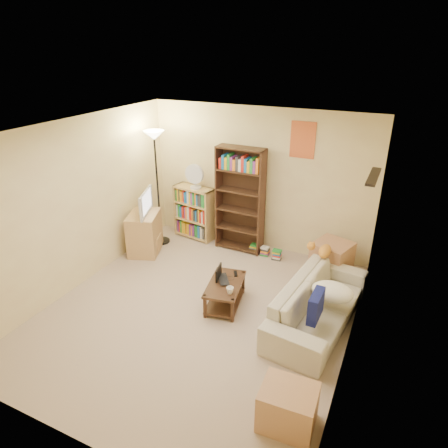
{
  "coord_description": "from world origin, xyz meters",
  "views": [
    {
      "loc": [
        2.27,
        -4.0,
        3.43
      ],
      "look_at": [
        0.05,
        0.72,
        1.05
      ],
      "focal_mm": 32.0,
      "sensor_mm": 36.0,
      "label": 1
    }
  ],
  "objects_px": {
    "laptop": "(227,279)",
    "tall_bookshelf": "(240,198)",
    "short_bookshelf": "(195,213)",
    "end_cabinet": "(288,407)",
    "tabby_cat": "(322,250)",
    "floor_lamp": "(155,155)",
    "mug": "(230,290)",
    "desk_fan": "(195,176)",
    "coffee_table": "(225,291)",
    "television": "(142,203)",
    "sofa": "(319,304)",
    "side_table": "(331,260)",
    "tv_stand": "(145,233)"
  },
  "relations": [
    {
      "from": "laptop",
      "to": "floor_lamp",
      "type": "bearing_deg",
      "value": 23.72
    },
    {
      "from": "television",
      "to": "short_bookshelf",
      "type": "height_order",
      "value": "television"
    },
    {
      "from": "tv_stand",
      "to": "end_cabinet",
      "type": "distance_m",
      "value": 4.11
    },
    {
      "from": "television",
      "to": "end_cabinet",
      "type": "relative_size",
      "value": 1.34
    },
    {
      "from": "desk_fan",
      "to": "sofa",
      "type": "bearing_deg",
      "value": -29.84
    },
    {
      "from": "floor_lamp",
      "to": "end_cabinet",
      "type": "xyz_separation_m",
      "value": [
        3.31,
        -2.82,
        -1.44
      ]
    },
    {
      "from": "tall_bookshelf",
      "to": "side_table",
      "type": "bearing_deg",
      "value": -7.72
    },
    {
      "from": "mug",
      "to": "tv_stand",
      "type": "distance_m",
      "value": 2.38
    },
    {
      "from": "laptop",
      "to": "side_table",
      "type": "distance_m",
      "value": 1.79
    },
    {
      "from": "side_table",
      "to": "end_cabinet",
      "type": "xyz_separation_m",
      "value": [
        0.18,
        -2.91,
        -0.08
      ]
    },
    {
      "from": "tabby_cat",
      "to": "television",
      "type": "xyz_separation_m",
      "value": [
        -3.09,
        -0.11,
        0.27
      ]
    },
    {
      "from": "tv_stand",
      "to": "desk_fan",
      "type": "distance_m",
      "value": 1.35
    },
    {
      "from": "coffee_table",
      "to": "laptop",
      "type": "distance_m",
      "value": 0.17
    },
    {
      "from": "sofa",
      "to": "laptop",
      "type": "relative_size",
      "value": 5.4
    },
    {
      "from": "coffee_table",
      "to": "tv_stand",
      "type": "xyz_separation_m",
      "value": [
        -1.97,
        0.85,
        0.14
      ]
    },
    {
      "from": "floor_lamp",
      "to": "end_cabinet",
      "type": "relative_size",
      "value": 3.93
    },
    {
      "from": "coffee_table",
      "to": "tabby_cat",
      "type": "bearing_deg",
      "value": 30.06
    },
    {
      "from": "tabby_cat",
      "to": "television",
      "type": "relative_size",
      "value": 0.65
    },
    {
      "from": "tabby_cat",
      "to": "tv_stand",
      "type": "bearing_deg",
      "value": -177.88
    },
    {
      "from": "tv_stand",
      "to": "end_cabinet",
      "type": "xyz_separation_m",
      "value": [
        3.35,
        -2.38,
        -0.14
      ]
    },
    {
      "from": "end_cabinet",
      "to": "television",
      "type": "bearing_deg",
      "value": 144.59
    },
    {
      "from": "tv_stand",
      "to": "television",
      "type": "relative_size",
      "value": 1.02
    },
    {
      "from": "mug",
      "to": "end_cabinet",
      "type": "xyz_separation_m",
      "value": [
        1.22,
        -1.33,
        -0.18
      ]
    },
    {
      "from": "tabby_cat",
      "to": "desk_fan",
      "type": "distance_m",
      "value": 2.69
    },
    {
      "from": "desk_fan",
      "to": "end_cabinet",
      "type": "relative_size",
      "value": 0.86
    },
    {
      "from": "television",
      "to": "desk_fan",
      "type": "distance_m",
      "value": 1.07
    },
    {
      "from": "laptop",
      "to": "tall_bookshelf",
      "type": "distance_m",
      "value": 1.77
    },
    {
      "from": "mug",
      "to": "desk_fan",
      "type": "height_order",
      "value": "desk_fan"
    },
    {
      "from": "sofa",
      "to": "laptop",
      "type": "height_order",
      "value": "sofa"
    },
    {
      "from": "television",
      "to": "short_bookshelf",
      "type": "distance_m",
      "value": 1.12
    },
    {
      "from": "television",
      "to": "tall_bookshelf",
      "type": "height_order",
      "value": "tall_bookshelf"
    },
    {
      "from": "desk_fan",
      "to": "coffee_table",
      "type": "bearing_deg",
      "value": -50.67
    },
    {
      "from": "laptop",
      "to": "desk_fan",
      "type": "xyz_separation_m",
      "value": [
        -1.39,
        1.63,
        0.86
      ]
    },
    {
      "from": "short_bookshelf",
      "to": "end_cabinet",
      "type": "relative_size",
      "value": 1.89
    },
    {
      "from": "floor_lamp",
      "to": "short_bookshelf",
      "type": "bearing_deg",
      "value": 44.97
    },
    {
      "from": "laptop",
      "to": "tabby_cat",
      "type": "bearing_deg",
      "value": -85.94
    },
    {
      "from": "tabby_cat",
      "to": "coffee_table",
      "type": "height_order",
      "value": "tabby_cat"
    },
    {
      "from": "television",
      "to": "floor_lamp",
      "type": "bearing_deg",
      "value": -26.17
    },
    {
      "from": "tabby_cat",
      "to": "coffee_table",
      "type": "bearing_deg",
      "value": -139.09
    },
    {
      "from": "tabby_cat",
      "to": "desk_fan",
      "type": "height_order",
      "value": "desk_fan"
    },
    {
      "from": "desk_fan",
      "to": "mug",
      "type": "bearing_deg",
      "value": -50.64
    },
    {
      "from": "sofa",
      "to": "side_table",
      "type": "height_order",
      "value": "side_table"
    },
    {
      "from": "coffee_table",
      "to": "desk_fan",
      "type": "distance_m",
      "value": 2.43
    },
    {
      "from": "laptop",
      "to": "tall_bookshelf",
      "type": "relative_size",
      "value": 0.21
    },
    {
      "from": "laptop",
      "to": "tall_bookshelf",
      "type": "bearing_deg",
      "value": -17.16
    },
    {
      "from": "tabby_cat",
      "to": "floor_lamp",
      "type": "bearing_deg",
      "value": 174.0
    },
    {
      "from": "tabby_cat",
      "to": "floor_lamp",
      "type": "height_order",
      "value": "floor_lamp"
    },
    {
      "from": "end_cabinet",
      "to": "short_bookshelf",
      "type": "bearing_deg",
      "value": 130.84
    },
    {
      "from": "tall_bookshelf",
      "to": "side_table",
      "type": "distance_m",
      "value": 1.85
    },
    {
      "from": "short_bookshelf",
      "to": "side_table",
      "type": "xyz_separation_m",
      "value": [
        2.66,
        -0.37,
        -0.2
      ]
    }
  ]
}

